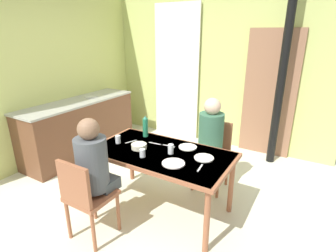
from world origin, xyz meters
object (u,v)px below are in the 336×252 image
at_px(chair_far_diner, 213,151).
at_px(person_near_diner, 93,162).
at_px(chair_near_diner, 85,195).
at_px(serving_bowl_center, 139,146).
at_px(person_far_diner, 210,134).
at_px(dining_table, 161,158).
at_px(water_bottle_green_near, 145,127).
at_px(kitchen_counter, 80,127).

distance_m(chair_far_diner, person_near_diner, 1.58).
xyz_separation_m(chair_near_diner, serving_bowl_center, (0.10, 0.72, 0.25)).
bearing_deg(serving_bowl_center, person_near_diner, -100.08).
bearing_deg(person_far_diner, serving_bowl_center, 50.34).
xyz_separation_m(dining_table, person_far_diner, (0.31, 0.63, 0.13)).
relative_size(person_near_diner, water_bottle_green_near, 2.91).
height_order(kitchen_counter, chair_near_diner, kitchen_counter).
bearing_deg(water_bottle_green_near, kitchen_counter, 168.32).
xyz_separation_m(person_far_diner, water_bottle_green_near, (-0.72, -0.35, 0.06)).
relative_size(kitchen_counter, dining_table, 1.31).
distance_m(chair_near_diner, chair_far_diner, 1.68).
relative_size(kitchen_counter, person_far_diner, 2.61).
relative_size(chair_far_diner, person_near_diner, 1.13).
height_order(chair_far_diner, water_bottle_green_near, water_bottle_green_near).
xyz_separation_m(chair_far_diner, water_bottle_green_near, (-0.72, -0.48, 0.35)).
xyz_separation_m(dining_table, serving_bowl_center, (-0.25, -0.05, 0.10)).
relative_size(chair_near_diner, person_far_diner, 1.13).
height_order(dining_table, serving_bowl_center, serving_bowl_center).
xyz_separation_m(kitchen_counter, dining_table, (1.97, -0.61, 0.20)).
distance_m(person_near_diner, water_bottle_green_near, 0.92).
height_order(dining_table, chair_far_diner, chair_far_diner).
bearing_deg(serving_bowl_center, kitchen_counter, 158.91).
distance_m(kitchen_counter, water_bottle_green_near, 1.65).
height_order(water_bottle_green_near, serving_bowl_center, water_bottle_green_near).
distance_m(chair_near_diner, person_far_diner, 1.58).
relative_size(dining_table, serving_bowl_center, 9.03).
relative_size(person_near_diner, serving_bowl_center, 4.53).
bearing_deg(person_near_diner, person_far_diner, 62.09).
distance_m(chair_near_diner, water_bottle_green_near, 1.11).
height_order(dining_table, person_far_diner, person_far_diner).
relative_size(person_near_diner, person_far_diner, 1.00).
bearing_deg(chair_near_diner, chair_far_diner, 66.46).
height_order(person_far_diner, water_bottle_green_near, person_far_diner).
height_order(kitchen_counter, person_far_diner, person_far_diner).
height_order(kitchen_counter, dining_table, kitchen_counter).
distance_m(water_bottle_green_near, serving_bowl_center, 0.38).
distance_m(dining_table, person_near_diner, 0.74).
height_order(person_near_diner, serving_bowl_center, person_near_diner).
xyz_separation_m(kitchen_counter, water_bottle_green_near, (1.57, -0.32, 0.39)).
bearing_deg(chair_far_diner, person_near_diner, 64.45).
relative_size(chair_far_diner, water_bottle_green_near, 3.29).
bearing_deg(chair_far_diner, chair_near_diner, 66.46).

